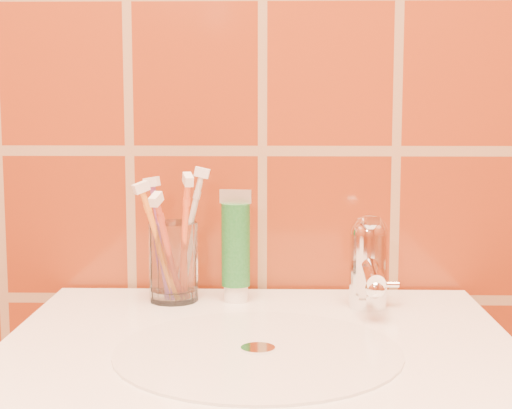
{
  "coord_description": "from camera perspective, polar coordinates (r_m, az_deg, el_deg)",
  "views": [
    {
      "loc": [
        0.02,
        0.13,
        1.11
      ],
      "look_at": [
        -0.01,
        1.08,
        0.98
      ],
      "focal_mm": 55.0,
      "sensor_mm": 36.0,
      "label": 1
    }
  ],
  "objects": [
    {
      "name": "faucet",
      "position": [
        0.99,
        8.21,
        -3.92
      ],
      "size": [
        0.05,
        0.11,
        0.12
      ],
      "color": "white",
      "rests_on": "pedestal_sink"
    },
    {
      "name": "toothbrush_3",
      "position": [
        1.0,
        -7.05,
        -2.85
      ],
      "size": [
        0.12,
        0.11,
        0.17
      ],
      "primitive_type": null,
      "rotation": [
        0.31,
        0.0,
        -0.99
      ],
      "color": "orange",
      "rests_on": "glass_tumbler"
    },
    {
      "name": "toothpaste_tube",
      "position": [
        1.02,
        -1.48,
        -3.29
      ],
      "size": [
        0.04,
        0.04,
        0.15
      ],
      "rotation": [
        0.0,
        0.0,
        -0.14
      ],
      "color": "white",
      "rests_on": "pedestal_sink"
    },
    {
      "name": "toothbrush_2",
      "position": [
        0.99,
        -6.39,
        -3.29
      ],
      "size": [
        0.09,
        0.14,
        0.17
      ],
      "primitive_type": null,
      "rotation": [
        0.41,
        0.0,
        -0.35
      ],
      "color": "#B43E26",
      "rests_on": "glass_tumbler"
    },
    {
      "name": "toothbrush_0",
      "position": [
        1.0,
        -5.26,
        -2.57
      ],
      "size": [
        0.08,
        0.14,
        0.19
      ],
      "primitive_type": null,
      "rotation": [
        0.34,
        0.0,
        0.32
      ],
      "color": "#ED5C29",
      "rests_on": "glass_tumbler"
    },
    {
      "name": "toothbrush_1",
      "position": [
        1.02,
        -6.89,
        -2.6
      ],
      "size": [
        0.07,
        0.06,
        0.17
      ],
      "primitive_type": null,
      "rotation": [
        0.16,
        0.0,
        -1.86
      ],
      "color": "#924A9F",
      "rests_on": "glass_tumbler"
    },
    {
      "name": "toothbrush_4",
      "position": [
        1.03,
        -4.95,
        -2.17
      ],
      "size": [
        0.07,
        0.06,
        0.18
      ],
      "primitive_type": null,
      "rotation": [
        0.23,
        0.0,
        1.56
      ],
      "color": "silver",
      "rests_on": "glass_tumbler"
    },
    {
      "name": "glass_tumbler",
      "position": [
        1.03,
        -6.03,
        -4.17
      ],
      "size": [
        0.07,
        0.07,
        0.1
      ],
      "primitive_type": "cylinder",
      "rotation": [
        0.0,
        0.0,
        -0.06
      ],
      "color": "white",
      "rests_on": "pedestal_sink"
    }
  ]
}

